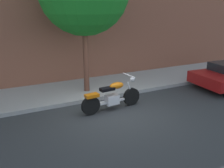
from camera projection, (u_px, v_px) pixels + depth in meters
name	position (u px, v px, depth m)	size (l,w,h in m)	color
ground_plane	(115.00, 113.00, 8.16)	(60.00, 60.00, 0.00)	#303335
sidewalk	(87.00, 89.00, 10.29)	(22.76, 2.59, 0.14)	#9D9D9D
motorcycle	(112.00, 97.00, 8.28)	(2.21, 0.70, 1.12)	black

